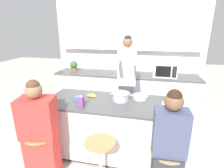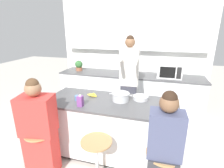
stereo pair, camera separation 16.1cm
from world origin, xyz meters
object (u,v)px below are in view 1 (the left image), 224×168
(potted_plant, at_px, (74,66))
(microwave, at_px, (165,70))
(banana_bunch, at_px, (92,95))
(juice_carton, at_px, (81,102))
(kitchen_island, at_px, (111,128))
(bar_stool_leftmost, at_px, (43,153))
(person_seated_near, at_px, (168,153))
(bar_stool_center, at_px, (100,160))
(coffee_cup_near, at_px, (77,99))
(fruit_bowl, at_px, (140,97))
(person_wrapped_blanket, at_px, (40,135))
(cooking_pot, at_px, (121,97))
(person_cooking, at_px, (126,85))

(potted_plant, bearing_deg, microwave, -1.30)
(banana_bunch, relative_size, juice_carton, 1.08)
(kitchen_island, height_order, banana_bunch, banana_bunch)
(bar_stool_leftmost, bearing_deg, person_seated_near, -0.19)
(bar_stool_center, relative_size, person_seated_near, 0.47)
(person_seated_near, height_order, coffee_cup_near, person_seated_near)
(potted_plant, bearing_deg, fruit_bowl, -38.82)
(juice_carton, distance_m, microwave, 2.17)
(kitchen_island, relative_size, person_seated_near, 1.42)
(person_seated_near, relative_size, banana_bunch, 7.67)
(person_wrapped_blanket, xyz_separation_m, juice_carton, (0.42, 0.39, 0.32))
(cooking_pot, xyz_separation_m, banana_bunch, (-0.47, 0.03, -0.04))
(cooking_pot, distance_m, banana_bunch, 0.47)
(juice_carton, bearing_deg, microwave, 55.39)
(person_seated_near, height_order, banana_bunch, person_seated_near)
(bar_stool_center, xyz_separation_m, banana_bunch, (-0.33, 0.73, 0.57))
(person_seated_near, bearing_deg, juice_carton, 159.35)
(cooking_pot, bearing_deg, coffee_cup_near, -165.30)
(microwave, bearing_deg, coffee_cup_near, -130.41)
(bar_stool_center, bearing_deg, kitchen_island, 90.00)
(bar_stool_leftmost, distance_m, person_cooking, 1.76)
(juice_carton, bearing_deg, kitchen_island, 36.64)
(cooking_pot, xyz_separation_m, potted_plant, (-1.41, 1.49, 0.09))
(person_seated_near, xyz_separation_m, coffee_cup_near, (-1.28, 0.57, 0.30))
(person_wrapped_blanket, xyz_separation_m, coffee_cup_near, (0.28, 0.57, 0.28))
(coffee_cup_near, height_order, banana_bunch, coffee_cup_near)
(person_seated_near, relative_size, potted_plant, 5.51)
(kitchen_island, relative_size, cooking_pot, 5.61)
(fruit_bowl, distance_m, juice_carton, 0.91)
(bar_stool_center, bearing_deg, banana_bunch, 114.46)
(kitchen_island, bearing_deg, juice_carton, -143.36)
(person_cooking, relative_size, cooking_pot, 5.23)
(coffee_cup_near, bearing_deg, bar_stool_center, -46.76)
(coffee_cup_near, bearing_deg, bar_stool_leftmost, -117.19)
(person_seated_near, distance_m, juice_carton, 1.26)
(person_cooking, bearing_deg, banana_bunch, -130.87)
(fruit_bowl, height_order, coffee_cup_near, coffee_cup_near)
(bar_stool_center, distance_m, person_wrapped_blanket, 0.83)
(person_cooking, xyz_separation_m, person_wrapped_blanket, (-0.92, -1.39, -0.27))
(person_cooking, xyz_separation_m, coffee_cup_near, (-0.64, -0.83, 0.02))
(coffee_cup_near, bearing_deg, fruit_bowl, 17.50)
(banana_bunch, height_order, microwave, microwave)
(cooking_pot, xyz_separation_m, fruit_bowl, (0.29, 0.12, -0.03))
(person_wrapped_blanket, height_order, fruit_bowl, person_wrapped_blanket)
(person_cooking, distance_m, potted_plant, 1.64)
(bar_stool_center, bearing_deg, person_cooking, 84.21)
(coffee_cup_near, bearing_deg, person_cooking, 52.42)
(person_cooking, distance_m, person_seated_near, 1.56)
(person_cooking, bearing_deg, bar_stool_leftmost, -127.62)
(person_seated_near, relative_size, microwave, 2.79)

